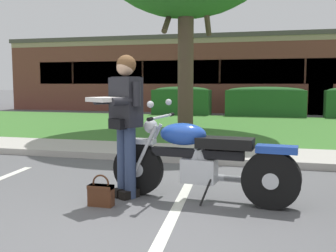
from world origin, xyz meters
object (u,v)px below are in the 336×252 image
Objects in this scene: motorcycle at (208,161)px; rider_person at (124,114)px; brick_building at (230,75)px; hedge_left at (182,100)px; handbag at (101,193)px; hedge_center_left at (265,101)px.

rider_person is (-1.00, -0.08, 0.53)m from motorcycle.
motorcycle is at bearing 4.51° from rider_person.
motorcycle is 0.10× the size of brick_building.
handbag is at bearing -81.14° from hedge_left.
motorcycle is 0.92× the size of hedge_left.
brick_building reaches higher than motorcycle.
motorcycle reaches higher than handbag.
rider_person is 4.74× the size of handbag.
motorcycle is 1.32× the size of rider_person.
motorcycle is at bearing -75.64° from hedge_left.
hedge_center_left is (1.37, 12.16, -0.36)m from rider_person.
handbag is 0.11× the size of hedge_center_left.
hedge_left is at bearing 98.86° from handbag.
handbag is at bearing -96.82° from hedge_center_left.
hedge_center_left is at bearing 88.25° from motorcycle.
hedge_center_left is (3.46, -0.00, 0.00)m from hedge_left.
hedge_center_left is at bearing -70.72° from brick_building.
hedge_left is 0.77× the size of hedge_center_left.
motorcycle is 1.28m from handbag.
hedge_center_left is at bearing 83.59° from rider_person.
rider_person is at bearing -80.22° from hedge_left.
brick_building is (1.36, 6.00, 1.18)m from hedge_left.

